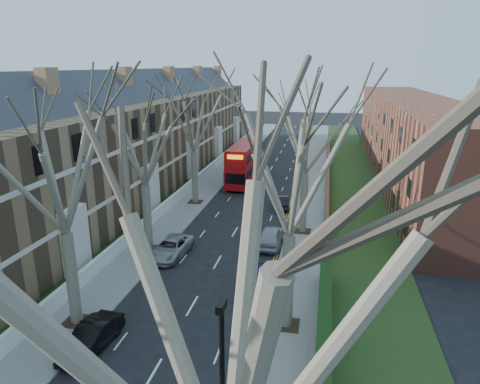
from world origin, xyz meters
The scene contains 18 objects.
pavement_left centered at (-6.00, 39.00, 0.06)m, with size 3.00×102.00×0.12m, color slate.
pavement_right centered at (6.00, 39.00, 0.06)m, with size 3.00×102.00×0.12m, color slate.
terrace_left centered at (-13.65, 31.00, 5.53)m, with size 9.70×78.00×13.60m.
flats_right centered at (17.46, 43.00, 4.98)m, with size 13.97×54.00×10.00m.
front_wall_left centered at (-7.65, 31.00, 0.62)m, with size 0.30×78.00×1.00m.
grass_verge_right centered at (10.50, 39.00, 0.15)m, with size 6.00×102.00×0.06m.
tree_left_mid centered at (-5.70, 6.00, 9.56)m, with size 10.50×10.50×14.71m.
tree_left_far centered at (-5.70, 16.00, 9.24)m, with size 10.15×10.15×14.22m.
tree_left_dist centered at (-5.70, 28.00, 9.56)m, with size 10.50×10.50×14.71m.
tree_right_near centered at (5.70, -6.00, 9.86)m, with size 10.85×10.85×15.20m.
tree_right_mid centered at (5.70, 8.00, 9.56)m, with size 10.50×10.50×14.71m.
tree_right_far centered at (5.70, 22.00, 9.24)m, with size 10.15×10.15×14.22m.
double_decker_bus centered at (-2.32, 37.36, 2.26)m, with size 2.90×11.00×4.59m.
car_left_mid centered at (-3.70, 4.14, 0.67)m, with size 1.42×4.08×1.35m, color black.
car_left_far centered at (-3.65, 15.33, 0.66)m, with size 2.19×4.75×1.32m, color gray.
car_right_near centered at (3.54, 12.11, 0.66)m, with size 1.84×4.52×1.31m, color navy.
car_right_mid centered at (3.39, 18.81, 0.76)m, with size 1.79×4.46×1.52m, color #96979E.
car_right_far centered at (3.25, 28.23, 0.64)m, with size 1.35×3.87×1.27m, color black.
Camera 1 is at (7.29, -12.43, 13.78)m, focal length 32.00 mm.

